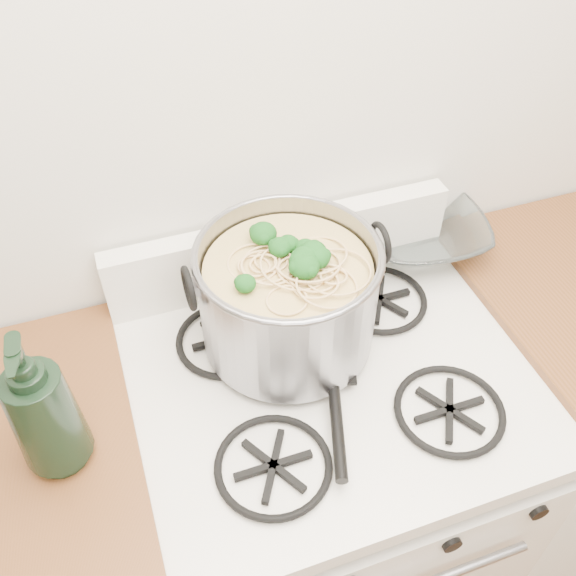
# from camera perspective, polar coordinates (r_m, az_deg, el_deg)

# --- Properties ---
(gas_range) EXTENTS (0.76, 0.66, 0.92)m
(gas_range) POSITION_cam_1_polar(r_m,az_deg,el_deg) (1.65, 3.18, -17.81)
(gas_range) COLOR white
(gas_range) RESTS_ON ground
(counter_left) EXTENTS (0.25, 0.65, 0.92)m
(counter_left) POSITION_cam_1_polar(r_m,az_deg,el_deg) (1.60, -15.26, -22.09)
(counter_left) COLOR silver
(counter_left) RESTS_ON ground
(stock_pot) EXTENTS (0.38, 0.35, 0.23)m
(stock_pot) POSITION_cam_1_polar(r_m,az_deg,el_deg) (1.21, 0.00, -0.81)
(stock_pot) COLOR gray
(stock_pot) RESTS_ON gas_range
(spatula) EXTENTS (0.37, 0.38, 0.02)m
(spatula) POSITION_cam_1_polar(r_m,az_deg,el_deg) (1.24, 3.86, -6.34)
(spatula) COLOR black
(spatula) RESTS_ON gas_range
(glass_bowl) EXTENTS (0.13, 0.13, 0.03)m
(glass_bowl) POSITION_cam_1_polar(r_m,az_deg,el_deg) (1.51, 11.70, 4.36)
(glass_bowl) COLOR white
(glass_bowl) RESTS_ON gas_range
(bottle) EXTENTS (0.12, 0.12, 0.30)m
(bottle) POSITION_cam_1_polar(r_m,az_deg,el_deg) (1.08, -21.16, -9.71)
(bottle) COLOR black
(bottle) RESTS_ON counter_left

